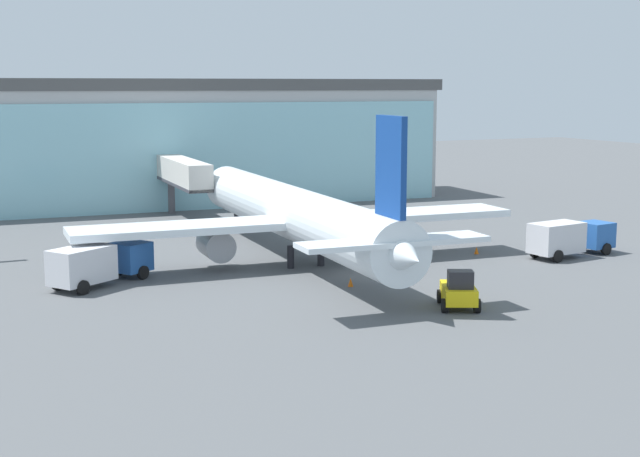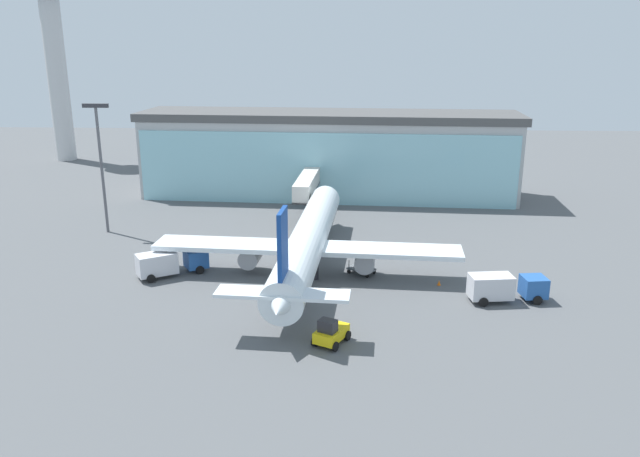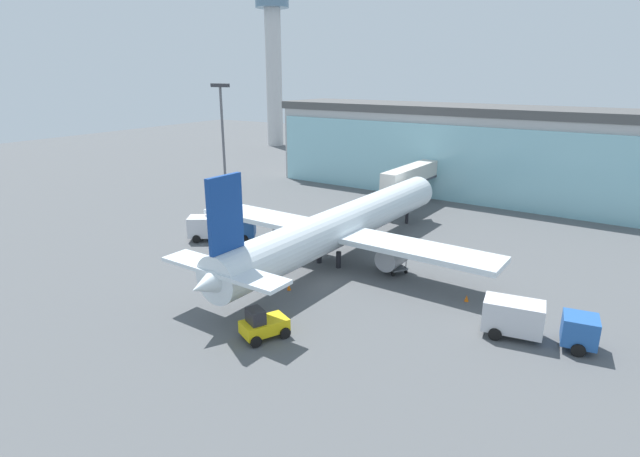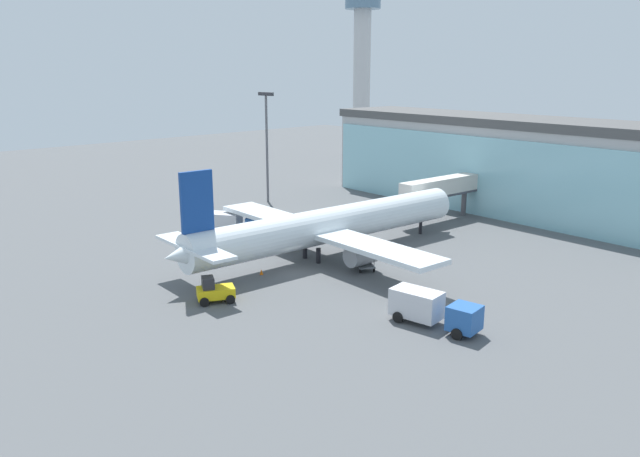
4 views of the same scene
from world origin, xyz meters
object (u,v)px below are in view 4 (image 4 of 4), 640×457
at_px(catering_truck, 235,223).
at_px(baggage_cart, 364,264).
at_px(pushback_tug, 214,291).
at_px(apron_light_mast, 267,137).
at_px(control_tower, 362,52).
at_px(fuel_truck, 431,308).
at_px(safety_cone_nose, 261,272).
at_px(safety_cone_wingtip, 406,293).
at_px(airplane, 327,226).
at_px(jet_bridge, 441,188).

relative_size(catering_truck, baggage_cart, 2.28).
bearing_deg(pushback_tug, apron_light_mast, 71.35).
relative_size(control_tower, baggage_cart, 11.63).
height_order(fuel_truck, safety_cone_nose, fuel_truck).
xyz_separation_m(control_tower, safety_cone_wingtip, (68.28, -67.32, -23.15)).
distance_m(control_tower, baggage_cart, 91.23).
distance_m(airplane, catering_truck, 14.69).
distance_m(control_tower, pushback_tug, 101.59).
bearing_deg(control_tower, airplane, -49.50).
xyz_separation_m(safety_cone_nose, safety_cone_wingtip, (13.66, 5.67, 0.00)).
bearing_deg(safety_cone_wingtip, baggage_cart, 159.21).
xyz_separation_m(jet_bridge, apron_light_mast, (-25.38, -9.06, 5.51)).
bearing_deg(apron_light_mast, fuel_truck, -23.99).
height_order(control_tower, safety_cone_wingtip, control_tower).
xyz_separation_m(fuel_truck, pushback_tug, (-16.21, -9.47, -0.49)).
relative_size(control_tower, apron_light_mast, 2.28).
height_order(baggage_cart, safety_cone_wingtip, baggage_cart).
relative_size(airplane, safety_cone_wingtip, 70.28).
distance_m(apron_light_mast, airplane, 30.81).
height_order(jet_bridge, safety_cone_nose, jet_bridge).
bearing_deg(fuel_truck, pushback_tug, -157.10).
bearing_deg(fuel_truck, safety_cone_wingtip, 138.59).
height_order(airplane, safety_cone_wingtip, airplane).
xyz_separation_m(jet_bridge, pushback_tug, (4.45, -39.02, -3.43)).
bearing_deg(catering_truck, control_tower, 89.44).
distance_m(jet_bridge, airplane, 22.63).
relative_size(control_tower, safety_cone_wingtip, 68.14).
height_order(pushback_tug, safety_cone_nose, pushback_tug).
xyz_separation_m(control_tower, fuel_truck, (73.87, -71.10, -21.96)).
xyz_separation_m(control_tower, apron_light_mast, (27.82, -50.61, -13.51)).
bearing_deg(control_tower, jet_bridge, -37.98).
xyz_separation_m(airplane, fuel_truck, (19.13, -7.00, -1.96)).
relative_size(catering_truck, safety_cone_nose, 13.37).
relative_size(jet_bridge, baggage_cart, 4.34).
height_order(fuel_truck, baggage_cart, fuel_truck).
height_order(catering_truck, fuel_truck, same).
height_order(control_tower, apron_light_mast, control_tower).
height_order(airplane, baggage_cart, airplane).
bearing_deg(airplane, fuel_truck, -106.32).
distance_m(catering_truck, baggage_cart, 20.25).
distance_m(apron_light_mast, safety_cone_nose, 36.23).
xyz_separation_m(airplane, safety_cone_wingtip, (13.53, -3.22, -3.16)).
xyz_separation_m(airplane, baggage_cart, (5.72, -0.26, -2.93)).
bearing_deg(apron_light_mast, catering_truck, -50.62).
relative_size(apron_light_mast, safety_cone_wingtip, 29.90).
relative_size(airplane, safety_cone_nose, 70.28).
bearing_deg(apron_light_mast, airplane, -26.62).
bearing_deg(control_tower, safety_cone_wingtip, -44.59).
bearing_deg(safety_cone_wingtip, control_tower, 135.41).
distance_m(control_tower, apron_light_mast, 59.31).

